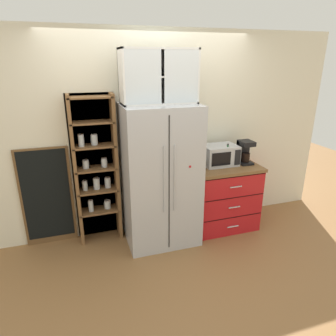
# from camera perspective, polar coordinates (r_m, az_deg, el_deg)

# --- Properties ---
(ground_plane) EXTENTS (10.78, 10.78, 0.00)m
(ground_plane) POSITION_cam_1_polar(r_m,az_deg,el_deg) (4.05, -1.37, -12.86)
(ground_plane) COLOR olive
(wall_back_cream) EXTENTS (5.07, 0.10, 2.55)m
(wall_back_cream) POSITION_cam_1_polar(r_m,az_deg,el_deg) (3.91, -3.20, 6.26)
(wall_back_cream) COLOR silver
(wall_back_cream) RESTS_ON ground
(refrigerator) EXTENTS (0.88, 0.72, 1.72)m
(refrigerator) POSITION_cam_1_polar(r_m,az_deg,el_deg) (3.67, -1.49, -1.43)
(refrigerator) COLOR #B7BABF
(refrigerator) RESTS_ON ground
(pantry_shelf_column) EXTENTS (0.56, 0.28, 1.84)m
(pantry_shelf_column) POSITION_cam_1_polar(r_m,az_deg,el_deg) (3.79, -13.52, -0.06)
(pantry_shelf_column) COLOR brown
(pantry_shelf_column) RESTS_ON ground
(counter_cabinet) EXTENTS (0.87, 0.64, 0.88)m
(counter_cabinet) POSITION_cam_1_polar(r_m,az_deg,el_deg) (4.19, 10.34, -5.16)
(counter_cabinet) COLOR red
(counter_cabinet) RESTS_ON ground
(microwave) EXTENTS (0.44, 0.33, 0.26)m
(microwave) POSITION_cam_1_polar(r_m,az_deg,el_deg) (4.00, 9.76, 2.43)
(microwave) COLOR #B7BABF
(microwave) RESTS_ON counter_cabinet
(coffee_maker) EXTENTS (0.17, 0.20, 0.31)m
(coffee_maker) POSITION_cam_1_polar(r_m,az_deg,el_deg) (4.12, 14.26, 2.99)
(coffee_maker) COLOR black
(coffee_maker) RESTS_ON counter_cabinet
(mug_charcoal) EXTENTS (0.12, 0.09, 0.09)m
(mug_charcoal) POSITION_cam_1_polar(r_m,az_deg,el_deg) (3.88, 5.80, 0.77)
(mug_charcoal) COLOR #2D2D33
(mug_charcoal) RESTS_ON counter_cabinet
(bottle_green) EXTENTS (0.06, 0.06, 0.30)m
(bottle_green) POSITION_cam_1_polar(r_m,az_deg,el_deg) (3.95, 11.10, 2.17)
(bottle_green) COLOR #285B33
(bottle_green) RESTS_ON counter_cabinet
(upper_cabinet) EXTENTS (0.84, 0.32, 0.59)m
(upper_cabinet) POSITION_cam_1_polar(r_m,az_deg,el_deg) (3.47, -1.89, 16.90)
(upper_cabinet) COLOR silver
(upper_cabinet) RESTS_ON refrigerator
(chalkboard_menu) EXTENTS (0.60, 0.04, 1.24)m
(chalkboard_menu) POSITION_cam_1_polar(r_m,az_deg,el_deg) (3.95, -21.89, -5.08)
(chalkboard_menu) COLOR brown
(chalkboard_menu) RESTS_ON ground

